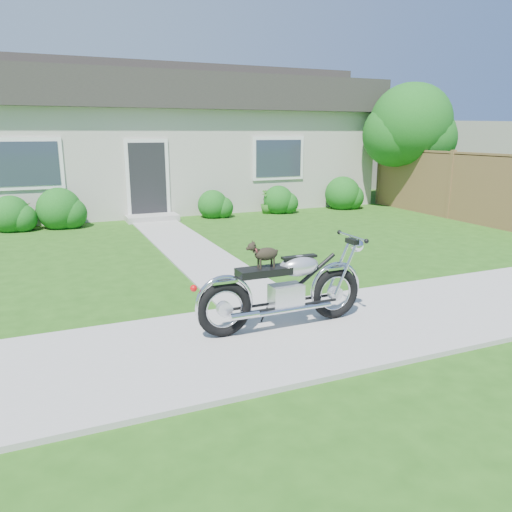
{
  "coord_description": "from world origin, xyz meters",
  "views": [
    {
      "loc": [
        -4.18,
        -5.0,
        2.37
      ],
      "look_at": [
        -1.63,
        1.0,
        0.75
      ],
      "focal_mm": 35.0,
      "sensor_mm": 36.0,
      "label": 1
    }
  ],
  "objects": [
    {
      "name": "ground",
      "position": [
        0.0,
        0.0,
        0.0
      ],
      "size": [
        80.0,
        80.0,
        0.0
      ],
      "primitive_type": "plane",
      "color": "#235114",
      "rests_on": "ground"
    },
    {
      "name": "sidewalk",
      "position": [
        0.0,
        0.0,
        0.02
      ],
      "size": [
        24.0,
        2.2,
        0.04
      ],
      "primitive_type": "cube",
      "color": "#9E9B93",
      "rests_on": "ground"
    },
    {
      "name": "walkway",
      "position": [
        -1.5,
        5.0,
        0.01
      ],
      "size": [
        1.2,
        8.0,
        0.03
      ],
      "primitive_type": "cube",
      "color": "#9E9B93",
      "rests_on": "ground"
    },
    {
      "name": "house",
      "position": [
        -0.0,
        11.99,
        2.16
      ],
      "size": [
        12.6,
        7.03,
        4.5
      ],
      "color": "beige",
      "rests_on": "ground"
    },
    {
      "name": "fence",
      "position": [
        6.3,
        5.75,
        0.94
      ],
      "size": [
        0.12,
        6.62,
        1.9
      ],
      "color": "olive",
      "rests_on": "ground"
    },
    {
      "name": "tree_near",
      "position": [
        6.6,
        7.76,
        2.48
      ],
      "size": [
        2.59,
        2.52,
        3.87
      ],
      "color": "#3D2B1C",
      "rests_on": "ground"
    },
    {
      "name": "tree_far",
      "position": [
        8.41,
        9.75,
        2.62
      ],
      "size": [
        2.71,
        2.67,
        4.09
      ],
      "color": "#3D2B1C",
      "rests_on": "ground"
    },
    {
      "name": "shrub_row",
      "position": [
        -0.33,
        8.5,
        0.43
      ],
      "size": [
        10.56,
        1.11,
        1.11
      ],
      "color": "#175817",
      "rests_on": "ground"
    },
    {
      "name": "potted_plant_left",
      "position": [
        -4.67,
        8.55,
        0.32
      ],
      "size": [
        0.73,
        0.7,
        0.64
      ],
      "primitive_type": "imported",
      "rotation": [
        0.0,
        0.0,
        2.69
      ],
      "color": "#305D18",
      "rests_on": "ground"
    },
    {
      "name": "potted_plant_right",
      "position": [
        1.94,
        8.55,
        0.35
      ],
      "size": [
        0.53,
        0.53,
        0.69
      ],
      "primitive_type": "imported",
      "rotation": [
        0.0,
        0.0,
        0.5
      ],
      "color": "#28601A",
      "rests_on": "ground"
    },
    {
      "name": "motorcycle_with_dog",
      "position": [
        -1.58,
        0.18,
        0.53
      ],
      "size": [
        2.22,
        0.6,
        1.09
      ],
      "rotation": [
        0.0,
        0.0,
        0.01
      ],
      "color": "black",
      "rests_on": "sidewalk"
    }
  ]
}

